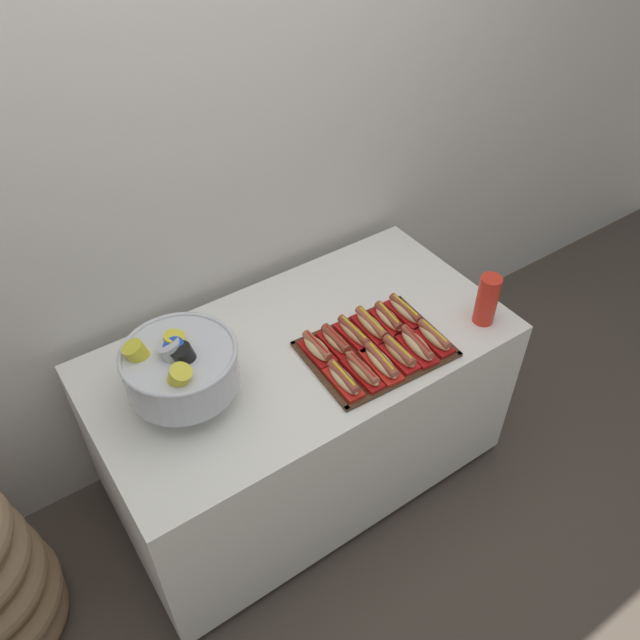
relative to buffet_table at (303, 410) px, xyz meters
name	(u,v)px	position (x,y,z in m)	size (l,w,h in m)	color
ground_plane	(305,469)	(0.00, 0.00, -0.39)	(10.00, 10.00, 0.00)	#4C4238
back_wall	(218,144)	(0.00, 0.50, 0.91)	(6.00, 0.10, 2.60)	silver
buffet_table	(303,410)	(0.00, 0.00, 0.00)	(1.50, 0.78, 0.74)	white
serving_tray	(376,350)	(0.20, -0.16, 0.36)	(0.50, 0.38, 0.01)	#472B19
hot_dog_0	(344,379)	(0.01, -0.24, 0.39)	(0.07, 0.17, 0.06)	red
hot_dog_1	(363,371)	(0.08, -0.24, 0.39)	(0.06, 0.17, 0.06)	#B21414
hot_dog_2	(381,362)	(0.16, -0.25, 0.38)	(0.08, 0.19, 0.06)	red
hot_dog_3	(399,354)	(0.23, -0.25, 0.39)	(0.06, 0.16, 0.06)	red
hot_dog_4	(417,345)	(0.31, -0.25, 0.39)	(0.09, 0.19, 0.06)	#B21414
hot_dog_5	(434,337)	(0.38, -0.26, 0.39)	(0.07, 0.16, 0.06)	#B21414
hot_dog_6	(317,349)	(0.02, -0.07, 0.39)	(0.07, 0.15, 0.06)	#B21414
hot_dog_7	(336,341)	(0.09, -0.08, 0.39)	(0.06, 0.16, 0.06)	#B21414
hot_dog_8	(354,333)	(0.17, -0.08, 0.39)	(0.06, 0.18, 0.06)	red
hot_dog_9	(371,325)	(0.24, -0.08, 0.39)	(0.08, 0.18, 0.06)	#B21414
hot_dog_10	(388,319)	(0.32, -0.09, 0.38)	(0.08, 0.17, 0.06)	#B21414
hot_dog_11	(405,311)	(0.39, -0.09, 0.39)	(0.06, 0.18, 0.06)	#B21414
punch_bowl	(180,367)	(-0.44, 0.00, 0.50)	(0.36, 0.36, 0.27)	silver
cup_stack	(487,300)	(0.62, -0.26, 0.45)	(0.08, 0.08, 0.20)	red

